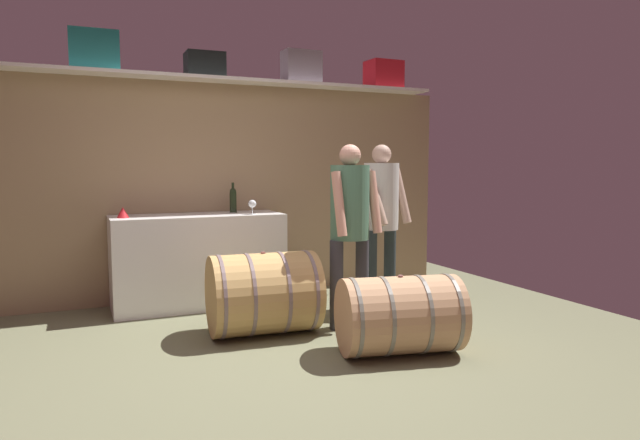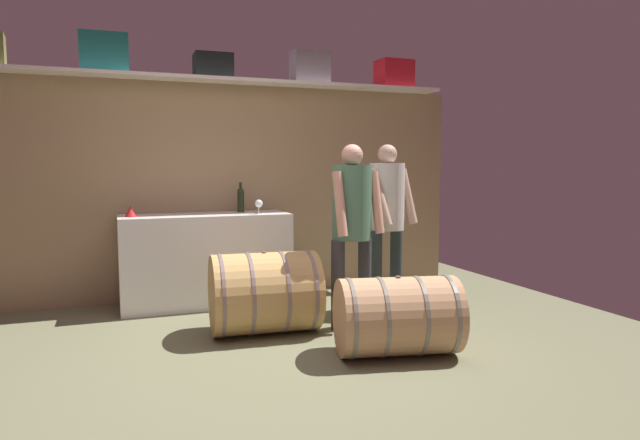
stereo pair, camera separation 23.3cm
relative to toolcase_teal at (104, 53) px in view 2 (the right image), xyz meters
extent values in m
cube|color=#686A4D|center=(1.01, -1.49, -2.38)|extent=(6.52, 7.58, 0.02)
cube|color=#9A7E5B|center=(1.01, 0.15, -1.29)|extent=(5.32, 0.10, 2.16)
cube|color=white|center=(1.01, 0.00, -0.19)|extent=(4.90, 0.40, 0.03)
cube|color=teal|center=(0.00, 0.00, 0.00)|extent=(0.43, 0.27, 0.35)
cube|color=black|center=(0.99, 0.00, -0.06)|extent=(0.37, 0.29, 0.24)
cube|color=gray|center=(2.00, 0.00, -0.01)|extent=(0.39, 0.24, 0.33)
cube|color=red|center=(2.98, 0.00, -0.03)|extent=(0.38, 0.29, 0.30)
cube|color=white|center=(0.85, -0.21, -1.93)|extent=(1.60, 0.59, 0.88)
cylinder|color=black|center=(1.23, -0.08, -1.39)|extent=(0.07, 0.07, 0.20)
sphere|color=black|center=(1.23, -0.08, -1.28)|extent=(0.06, 0.06, 0.06)
cylinder|color=black|center=(1.23, -0.08, -1.23)|extent=(0.03, 0.03, 0.08)
cylinder|color=white|center=(1.35, -0.36, -1.49)|extent=(0.07, 0.07, 0.00)
cylinder|color=white|center=(1.35, -0.36, -1.45)|extent=(0.01, 0.01, 0.07)
sphere|color=white|center=(1.35, -0.36, -1.39)|extent=(0.08, 0.08, 0.08)
sphere|color=maroon|center=(1.35, -0.36, -1.40)|extent=(0.05, 0.05, 0.05)
cone|color=red|center=(0.18, -0.26, -1.44)|extent=(0.11, 0.11, 0.10)
cylinder|color=tan|center=(1.89, -2.17, -2.09)|extent=(0.94, 0.72, 0.55)
cylinder|color=gray|center=(1.54, -2.10, -2.09)|extent=(0.14, 0.56, 0.56)
cylinder|color=gray|center=(1.75, -2.15, -2.09)|extent=(0.14, 0.56, 0.56)
cylinder|color=gray|center=(2.02, -2.20, -2.09)|extent=(0.14, 0.56, 0.56)
cylinder|color=gray|center=(2.23, -2.25, -2.09)|extent=(0.14, 0.56, 0.56)
cylinder|color=brown|center=(1.89, -2.17, -1.81)|extent=(0.04, 0.04, 0.01)
cylinder|color=tan|center=(1.14, -1.32, -2.04)|extent=(0.89, 0.71, 0.64)
cylinder|color=slate|center=(0.79, -1.30, -2.04)|extent=(0.08, 0.66, 0.66)
cylinder|color=slate|center=(1.01, -1.31, -2.04)|extent=(0.08, 0.66, 0.66)
cylinder|color=slate|center=(1.27, -1.33, -2.04)|extent=(0.08, 0.66, 0.66)
cylinder|color=slate|center=(1.49, -1.35, -2.04)|extent=(0.08, 0.66, 0.66)
cylinder|color=#905452|center=(1.14, -1.32, -1.71)|extent=(0.04, 0.04, 0.01)
cylinder|color=#33343B|center=(1.73, -1.45, -2.00)|extent=(0.11, 0.11, 0.74)
cylinder|color=#33343B|center=(1.99, -1.39, -2.00)|extent=(0.11, 0.11, 0.74)
cylinder|color=#477459|center=(1.86, -1.42, -1.33)|extent=(0.32, 0.32, 0.61)
sphere|color=tan|center=(1.86, -1.42, -0.94)|extent=(0.18, 0.18, 0.18)
cylinder|color=tan|center=(1.70, -1.55, -1.33)|extent=(0.11, 0.18, 0.52)
cylinder|color=tan|center=(2.06, -1.47, -1.33)|extent=(0.11, 0.18, 0.52)
cylinder|color=#273133|center=(2.28, -1.02, -2.00)|extent=(0.11, 0.11, 0.75)
cylinder|color=#273133|center=(2.54, -0.92, -2.00)|extent=(0.11, 0.11, 0.75)
cylinder|color=silver|center=(2.41, -0.97, -1.31)|extent=(0.33, 0.33, 0.62)
sphere|color=tan|center=(2.41, -0.97, -0.92)|extent=(0.18, 0.18, 0.18)
cylinder|color=tan|center=(2.27, -1.12, -1.31)|extent=(0.17, 0.28, 0.51)
cylinder|color=tan|center=(2.62, -1.00, -1.31)|extent=(0.15, 0.24, 0.52)
camera|label=1|loc=(-0.22, -5.56, -1.02)|focal=31.69mm
camera|label=2|loc=(-0.01, -5.65, -1.02)|focal=31.69mm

